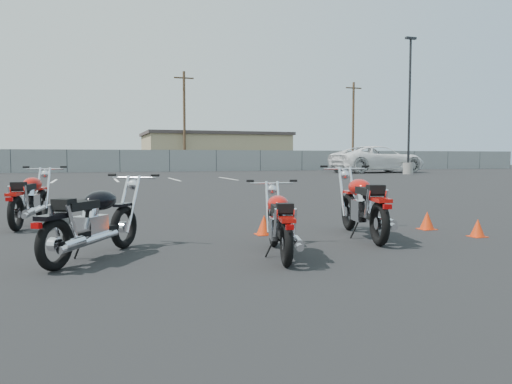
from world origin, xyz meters
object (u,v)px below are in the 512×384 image
object	(u,v)px
motorcycle_third_red	(280,223)
white_van	(378,152)
motorcycle_second_black	(93,221)
motorcycle_front_red	(30,199)
motorcycle_rear_red	(364,205)

from	to	relation	value
motorcycle_third_red	white_van	world-z (taller)	white_van
motorcycle_second_black	motorcycle_third_red	bearing A→B (deg)	-14.26
motorcycle_front_red	white_van	world-z (taller)	white_van
motorcycle_third_red	motorcycle_rear_red	world-z (taller)	motorcycle_rear_red
motorcycle_rear_red	motorcycle_third_red	bearing A→B (deg)	-151.44
motorcycle_third_red	white_van	size ratio (longest dim) A/B	0.21
white_van	motorcycle_rear_red	bearing A→B (deg)	144.11
motorcycle_front_red	motorcycle_second_black	world-z (taller)	motorcycle_front_red
motorcycle_front_red	motorcycle_third_red	distance (m)	5.01
motorcycle_second_black	motorcycle_third_red	world-z (taller)	motorcycle_second_black
motorcycle_front_red	motorcycle_second_black	size ratio (longest dim) A/B	1.14
motorcycle_second_black	motorcycle_front_red	bearing A→B (deg)	107.13
motorcycle_second_black	white_van	world-z (taller)	white_van
motorcycle_second_black	motorcycle_rear_red	size ratio (longest dim) A/B	0.85
motorcycle_front_red	motorcycle_rear_red	distance (m)	5.69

